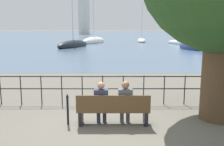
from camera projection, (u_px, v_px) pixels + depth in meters
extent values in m
plane|color=#605B51|center=(112.00, 124.00, 7.10)|extent=(1000.00, 1000.00, 0.00)
cube|color=#47607A|center=(111.00, 33.00, 162.84)|extent=(600.00, 300.00, 0.01)
cylinder|color=#4C3823|center=(221.00, 74.00, 7.33)|extent=(1.16, 1.16, 2.72)
cube|color=brown|center=(112.00, 110.00, 7.03)|extent=(2.03, 0.45, 0.05)
cube|color=brown|center=(112.00, 103.00, 6.78)|extent=(2.03, 0.04, 0.45)
cube|color=black|center=(80.00, 117.00, 7.06)|extent=(0.10, 0.41, 0.40)
cube|color=black|center=(144.00, 117.00, 7.07)|extent=(0.10, 0.41, 0.40)
cylinder|color=#2D3347|center=(97.00, 115.00, 7.21)|extent=(0.11, 0.11, 0.45)
cylinder|color=#2D3347|center=(103.00, 115.00, 7.21)|extent=(0.11, 0.11, 0.45)
cube|color=#2D3347|center=(100.00, 107.00, 7.08)|extent=(0.33, 0.26, 0.14)
cube|color=#2D3347|center=(100.00, 99.00, 6.95)|extent=(0.39, 0.24, 0.58)
sphere|color=#A87A5B|center=(100.00, 85.00, 6.88)|extent=(0.20, 0.20, 0.20)
cylinder|color=#4C4C51|center=(121.00, 115.00, 7.21)|extent=(0.11, 0.11, 0.45)
cylinder|color=#4C4C51|center=(127.00, 115.00, 7.22)|extent=(0.11, 0.11, 0.45)
cube|color=#4C4C51|center=(124.00, 107.00, 7.08)|extent=(0.33, 0.26, 0.14)
cube|color=#4C4C51|center=(124.00, 99.00, 6.95)|extent=(0.39, 0.24, 0.58)
sphere|color=#846047|center=(124.00, 85.00, 6.88)|extent=(0.21, 0.21, 0.21)
cylinder|color=black|center=(20.00, 90.00, 8.85)|extent=(0.04, 0.04, 1.05)
cylinder|color=black|center=(40.00, 90.00, 8.86)|extent=(0.04, 0.04, 1.05)
cylinder|color=black|center=(61.00, 90.00, 8.86)|extent=(0.04, 0.04, 1.05)
cylinder|color=black|center=(81.00, 90.00, 8.86)|extent=(0.04, 0.04, 1.05)
cylinder|color=black|center=(102.00, 90.00, 8.87)|extent=(0.04, 0.04, 1.05)
cylinder|color=black|center=(122.00, 90.00, 8.87)|extent=(0.04, 0.04, 1.05)
cylinder|color=black|center=(142.00, 90.00, 8.87)|extent=(0.04, 0.04, 1.05)
cylinder|color=black|center=(163.00, 90.00, 8.88)|extent=(0.04, 0.04, 1.05)
cylinder|color=black|center=(183.00, 90.00, 8.88)|extent=(0.04, 0.04, 1.05)
cylinder|color=black|center=(204.00, 90.00, 8.88)|extent=(0.04, 0.04, 1.05)
cylinder|color=black|center=(224.00, 90.00, 8.89)|extent=(0.04, 0.04, 1.05)
cylinder|color=black|center=(112.00, 76.00, 8.78)|extent=(13.85, 0.04, 0.04)
cylinder|color=black|center=(112.00, 89.00, 8.86)|extent=(13.85, 0.04, 0.04)
cylinder|color=black|center=(67.00, 111.00, 7.00)|extent=(0.06, 0.06, 0.79)
cone|color=black|center=(66.00, 96.00, 6.92)|extent=(0.09, 0.09, 0.11)
ellipsoid|color=black|center=(72.00, 45.00, 36.59)|extent=(4.55, 8.05, 1.51)
cylinder|color=silver|center=(71.00, 13.00, 35.80)|extent=(0.14, 0.14, 8.22)
ellipsoid|color=navy|center=(190.00, 47.00, 32.91)|extent=(2.83, 5.83, 1.52)
cylinder|color=silver|center=(191.00, 17.00, 32.23)|extent=(0.14, 0.14, 6.86)
ellipsoid|color=white|center=(93.00, 41.00, 47.14)|extent=(5.02, 9.11, 1.67)
cylinder|color=silver|center=(92.00, 12.00, 46.19)|extent=(0.14, 0.14, 9.84)
ellipsoid|color=silver|center=(180.00, 43.00, 43.85)|extent=(4.07, 9.03, 1.07)
cylinder|color=silver|center=(181.00, 10.00, 42.87)|extent=(0.14, 0.14, 10.63)
ellipsoid|color=white|center=(140.00, 41.00, 50.60)|extent=(2.03, 5.19, 1.12)
cylinder|color=silver|center=(141.00, 21.00, 49.89)|extent=(0.14, 0.14, 7.40)
cylinder|color=silver|center=(83.00, 10.00, 125.77)|extent=(5.84, 5.84, 24.42)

